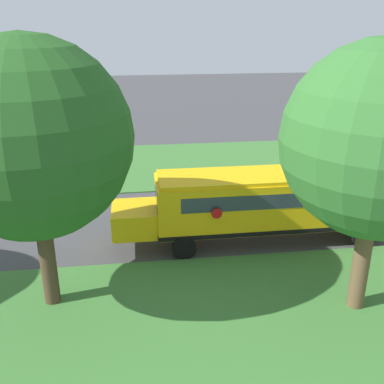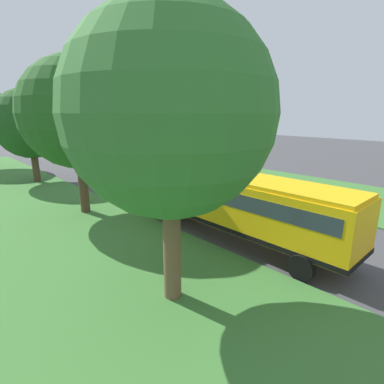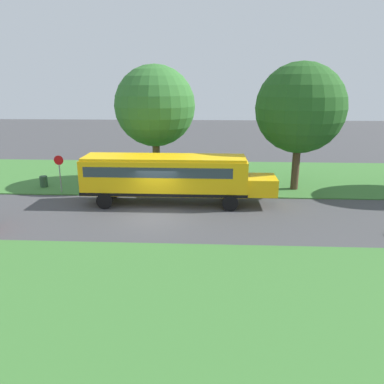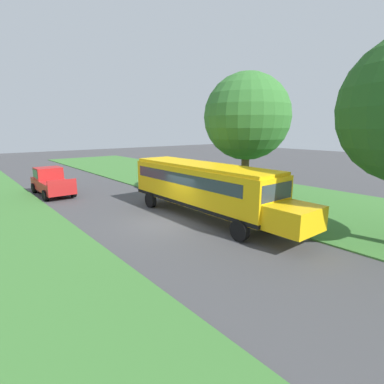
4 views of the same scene
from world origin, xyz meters
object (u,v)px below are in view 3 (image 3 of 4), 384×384
(school_bus, at_px, (169,175))
(stop_sign, at_px, (60,169))
(oak_tree_beside_bus, at_px, (152,106))
(trash_bin, at_px, (44,182))
(oak_tree_roadside_mid, at_px, (299,109))

(school_bus, xyz_separation_m, stop_sign, (-2.07, -8.06, -0.19))
(oak_tree_beside_bus, xyz_separation_m, trash_bin, (1.90, -8.13, -5.50))
(stop_sign, xyz_separation_m, trash_bin, (-1.28, -1.85, -1.29))
(oak_tree_beside_bus, distance_m, oak_tree_roadside_mid, 10.68)
(school_bus, distance_m, oak_tree_roadside_mid, 10.32)
(oak_tree_beside_bus, xyz_separation_m, stop_sign, (3.18, -6.28, -4.21))
(stop_sign, bearing_deg, trash_bin, -124.68)
(oak_tree_roadside_mid, distance_m, trash_bin, 19.48)
(oak_tree_beside_bus, relative_size, oak_tree_roadside_mid, 0.99)
(oak_tree_roadside_mid, relative_size, stop_sign, 3.33)
(oak_tree_roadside_mid, relative_size, trash_bin, 10.12)
(stop_sign, bearing_deg, school_bus, 75.58)
(trash_bin, bearing_deg, school_bus, 71.30)
(stop_sign, bearing_deg, oak_tree_beside_bus, 116.85)
(school_bus, bearing_deg, trash_bin, -108.70)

